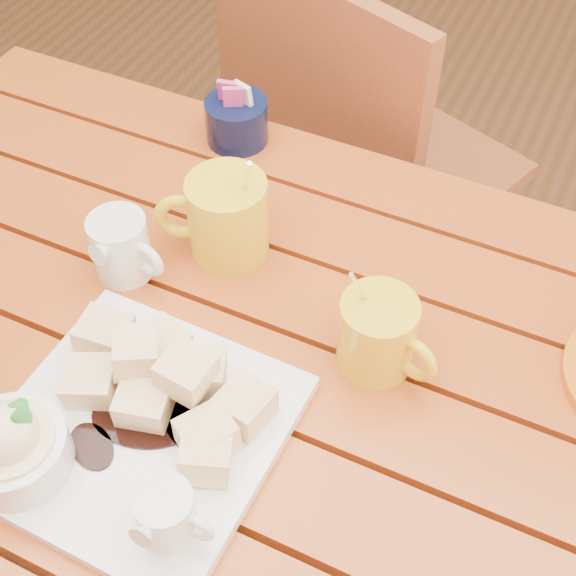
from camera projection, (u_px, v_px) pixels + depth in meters
The scene contains 7 objects.
table at pixel (232, 409), 0.96m from camera, with size 1.20×0.79×0.75m.
dessert_plate at pixel (114, 427), 0.79m from camera, with size 0.28×0.28×0.11m.
coffee_mug_left at pixel (225, 217), 0.95m from camera, with size 0.13×0.10×0.16m.
coffee_mug_right at pixel (379, 334), 0.84m from camera, with size 0.12×0.08×0.14m.
cream_pitcher at pixel (121, 246), 0.93m from camera, with size 0.10×0.08×0.08m.
sugar_caddy at pixel (237, 120), 1.11m from camera, with size 0.09×0.09×0.09m.
chair_far at pixel (355, 164), 1.47m from camera, with size 0.55×0.55×0.91m.
Camera 1 is at (0.28, -0.44, 1.47)m, focal length 50.00 mm.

